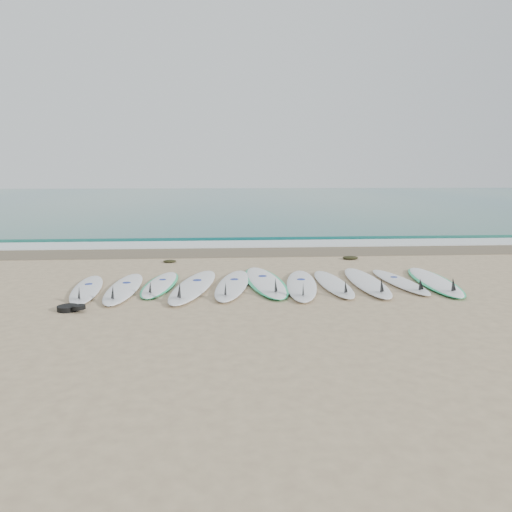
{
  "coord_description": "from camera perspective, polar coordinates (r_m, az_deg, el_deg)",
  "views": [
    {
      "loc": [
        -0.85,
        -9.25,
        2.13
      ],
      "look_at": [
        -0.1,
        1.06,
        0.4
      ],
      "focal_mm": 35.0,
      "sensor_mm": 36.0,
      "label": 1
    }
  ],
  "objects": [
    {
      "name": "surfboard_4",
      "position": [
        9.35,
        -2.74,
        -3.29
      ],
      "size": [
        0.95,
        2.74,
        0.34
      ],
      "rotation": [
        0.0,
        0.0,
        -0.15
      ],
      "color": "white",
      "rests_on": "ground"
    },
    {
      "name": "ocean",
      "position": [
        41.81,
        -2.98,
        6.58
      ],
      "size": [
        120.0,
        55.0,
        0.03
      ],
      "primitive_type": "cube",
      "color": "#1C625B",
      "rests_on": "ground"
    },
    {
      "name": "leash_coil",
      "position": [
        8.32,
        -20.47,
        -5.58
      ],
      "size": [
        0.46,
        0.36,
        0.11
      ],
      "color": "black",
      "rests_on": "ground"
    },
    {
      "name": "surfboard_3",
      "position": [
        9.28,
        -7.22,
        -3.43
      ],
      "size": [
        1.09,
        2.96,
        0.37
      ],
      "rotation": [
        0.0,
        0.0,
        -0.17
      ],
      "color": "white",
      "rests_on": "ground"
    },
    {
      "name": "wet_sand_band",
      "position": [
        13.54,
        -0.48,
        0.48
      ],
      "size": [
        120.0,
        1.8,
        0.01
      ],
      "primitive_type": "cube",
      "color": "brown",
      "rests_on": "ground"
    },
    {
      "name": "surfboard_8",
      "position": [
        9.8,
        12.59,
        -2.92
      ],
      "size": [
        0.65,
        2.77,
        0.35
      ],
      "rotation": [
        0.0,
        0.0,
        -0.03
      ],
      "color": "white",
      "rests_on": "ground"
    },
    {
      "name": "surfboard_7",
      "position": [
        9.57,
        8.87,
        -3.14
      ],
      "size": [
        0.56,
        2.46,
        0.31
      ],
      "rotation": [
        0.0,
        0.0,
        0.02
      ],
      "color": "silver",
      "rests_on": "ground"
    },
    {
      "name": "surfboard_5",
      "position": [
        9.63,
        1.08,
        -2.94
      ],
      "size": [
        0.94,
        2.94,
        0.37
      ],
      "rotation": [
        0.0,
        0.0,
        0.09
      ],
      "color": "white",
      "rests_on": "ground"
    },
    {
      "name": "wave_crest",
      "position": [
        16.4,
        -1.13,
        2.21
      ],
      "size": [
        120.0,
        1.0,
        0.1
      ],
      "primitive_type": "cube",
      "color": "#1C625B",
      "rests_on": "ground"
    },
    {
      "name": "surfboard_1",
      "position": [
        9.39,
        -14.92,
        -3.57
      ],
      "size": [
        0.55,
        2.58,
        0.33
      ],
      "rotation": [
        0.0,
        0.0,
        -0.0
      ],
      "color": "white",
      "rests_on": "ground"
    },
    {
      "name": "foam_band",
      "position": [
        14.92,
        -0.83,
        1.37
      ],
      "size": [
        120.0,
        1.4,
        0.04
      ],
      "primitive_type": "cube",
      "color": "silver",
      "rests_on": "ground"
    },
    {
      "name": "surfboard_6",
      "position": [
        9.37,
        5.23,
        -3.29
      ],
      "size": [
        0.92,
        2.75,
        0.34
      ],
      "rotation": [
        0.0,
        0.0,
        -0.13
      ],
      "color": "white",
      "rests_on": "ground"
    },
    {
      "name": "ground",
      "position": [
        9.53,
        1.09,
        -3.41
      ],
      "size": [
        120.0,
        120.0,
        0.0
      ],
      "primitive_type": "plane",
      "color": "tan"
    },
    {
      "name": "surfboard_0",
      "position": [
        9.53,
        -18.81,
        -3.6
      ],
      "size": [
        0.77,
        2.42,
        0.3
      ],
      "rotation": [
        0.0,
        0.0,
        0.12
      ],
      "color": "silver",
      "rests_on": "ground"
    },
    {
      "name": "surfboard_9",
      "position": [
        10.03,
        16.18,
        -2.82
      ],
      "size": [
        0.7,
        2.4,
        0.3
      ],
      "rotation": [
        0.0,
        0.0,
        0.09
      ],
      "color": "white",
      "rests_on": "ground"
    },
    {
      "name": "surfboard_10",
      "position": [
        10.28,
        19.75,
        -2.73
      ],
      "size": [
        0.91,
        2.79,
        0.35
      ],
      "rotation": [
        0.0,
        0.0,
        -0.09
      ],
      "color": "white",
      "rests_on": "ground"
    },
    {
      "name": "surfboard_2",
      "position": [
        9.63,
        -10.91,
        -3.18
      ],
      "size": [
        0.76,
        2.35,
        0.29
      ],
      "rotation": [
        0.0,
        0.0,
        -0.09
      ],
      "color": "white",
      "rests_on": "ground"
    },
    {
      "name": "seaweed_near",
      "position": [
        12.16,
        -9.83,
        -0.58
      ],
      "size": [
        0.31,
        0.24,
        0.06
      ],
      "primitive_type": "ellipsoid",
      "color": "black",
      "rests_on": "ground"
    },
    {
      "name": "seaweed_far",
      "position": [
        12.63,
        10.74,
        -0.2
      ],
      "size": [
        0.4,
        0.31,
        0.08
      ],
      "primitive_type": "ellipsoid",
      "color": "black",
      "rests_on": "ground"
    }
  ]
}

